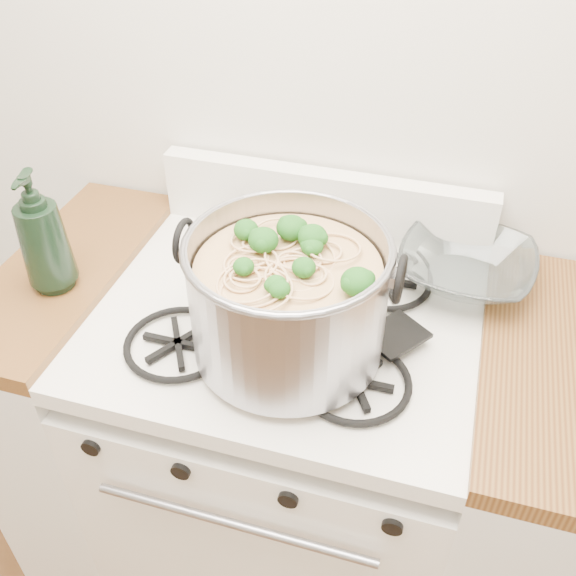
# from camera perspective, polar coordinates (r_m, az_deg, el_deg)

# --- Properties ---
(gas_range) EXTENTS (0.76, 0.66, 0.92)m
(gas_range) POSITION_cam_1_polar(r_m,az_deg,el_deg) (1.63, -0.13, -14.67)
(gas_range) COLOR white
(gas_range) RESTS_ON ground
(counter_left) EXTENTS (0.25, 0.65, 0.92)m
(counter_left) POSITION_cam_1_polar(r_m,az_deg,el_deg) (1.77, -16.17, -9.81)
(counter_left) COLOR silver
(counter_left) RESTS_ON ground
(stock_pot) EXTENTS (0.38, 0.35, 0.24)m
(stock_pot) POSITION_cam_1_polar(r_m,az_deg,el_deg) (1.12, -0.00, -1.05)
(stock_pot) COLOR #94949C
(stock_pot) RESTS_ON gas_range
(spatula) EXTENTS (0.42, 0.42, 0.02)m
(spatula) POSITION_cam_1_polar(r_m,az_deg,el_deg) (1.22, 9.54, -3.88)
(spatula) COLOR black
(spatula) RESTS_ON gas_range
(glass_bowl) EXTENTS (0.12, 0.12, 0.03)m
(glass_bowl) POSITION_cam_1_polar(r_m,az_deg,el_deg) (1.38, 15.39, 1.21)
(glass_bowl) COLOR white
(glass_bowl) RESTS_ON gas_range
(bottle) EXTENTS (0.12, 0.12, 0.26)m
(bottle) POSITION_cam_1_polar(r_m,az_deg,el_deg) (1.34, -21.08, 4.65)
(bottle) COLOR black
(bottle) RESTS_ON counter_left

